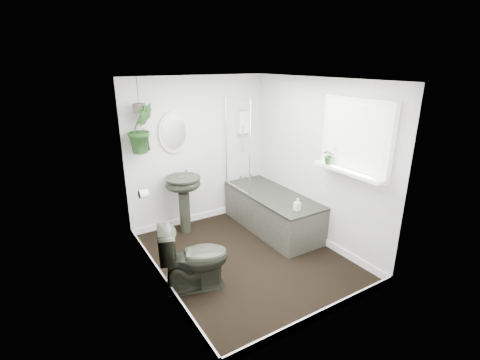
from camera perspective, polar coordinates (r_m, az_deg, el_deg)
floor at (r=4.79m, az=0.96°, el=-12.59°), size 2.30×2.80×0.02m
ceiling at (r=4.08m, az=1.15°, el=16.35°), size 2.30×2.80×0.02m
wall_back at (r=5.49m, az=-6.92°, el=4.65°), size 2.30×0.02×2.30m
wall_front at (r=3.28m, az=14.49°, el=-5.94°), size 2.30×0.02×2.30m
wall_left at (r=3.83m, az=-13.74°, el=-2.17°), size 0.02×2.80×2.30m
wall_right at (r=4.99m, az=12.36°, el=2.88°), size 0.02×2.80×2.30m
skirting at (r=4.76m, az=0.97°, el=-11.97°), size 2.30×2.80×0.10m
bathtub at (r=5.42m, az=5.30°, el=-5.13°), size 0.72×1.72×0.58m
bath_screen at (r=5.31m, az=-0.42°, el=5.74°), size 0.04×0.72×1.40m
shower_box at (r=5.72m, az=0.60°, el=9.46°), size 0.20×0.10×0.35m
oval_mirror at (r=5.23m, az=-10.82°, el=7.67°), size 0.46×0.03×0.62m
wall_sconce at (r=5.12m, az=-14.90°, el=5.97°), size 0.04×0.04×0.22m
toilet_roll_holder at (r=4.57m, az=-15.57°, el=-2.22°), size 0.11×0.11×0.11m
window_recess at (r=4.36m, az=18.49°, el=6.81°), size 0.08×1.00×0.90m
window_sill at (r=4.41m, az=17.34°, el=1.40°), size 0.18×1.00×0.04m
window_blinds at (r=4.33m, az=18.10°, el=6.76°), size 0.01×0.86×0.76m
toilet at (r=4.05m, az=-7.52°, el=-12.48°), size 0.87×0.65×0.79m
pedestal_sink at (r=5.31m, az=-9.12°, el=-4.02°), size 0.60×0.54×0.89m
sill_plant at (r=4.55m, az=14.50°, el=3.92°), size 0.25×0.23×0.22m
hanging_plant at (r=4.94m, az=-15.94°, el=8.10°), size 0.41×0.34×0.67m
soap_bottle at (r=4.75m, az=9.38°, el=-3.95°), size 0.08×0.08×0.17m
hanging_pot at (r=4.89m, az=-16.24°, el=11.27°), size 0.16×0.16×0.12m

